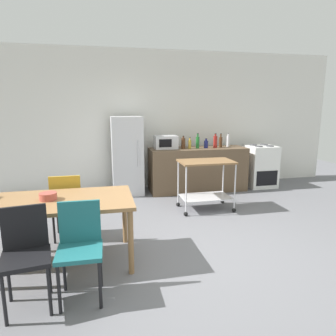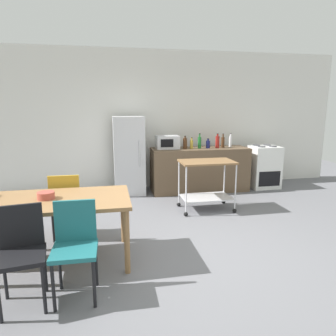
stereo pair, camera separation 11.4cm
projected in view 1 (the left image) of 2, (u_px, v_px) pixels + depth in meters
name	position (u px, v px, depth m)	size (l,w,h in m)	color
ground_plane	(193.00, 250.00, 3.78)	(12.00, 12.00, 0.00)	slate
back_wall	(150.00, 120.00, 6.54)	(8.40, 0.12, 2.90)	silver
kitchen_counter	(198.00, 169.00, 6.36)	(2.00, 0.64, 0.90)	brown
dining_table	(64.00, 206.00, 3.34)	(1.50, 0.90, 0.75)	olive
chair_black	(26.00, 251.00, 2.65)	(0.46, 0.46, 0.89)	black
chair_mustard	(67.00, 202.00, 3.99)	(0.41, 0.41, 0.89)	gold
chair_teal	(80.00, 244.00, 2.78)	(0.41, 0.41, 0.89)	#1E666B
stove_oven	(260.00, 166.00, 6.69)	(0.60, 0.61, 0.92)	white
refrigerator	(127.00, 156.00, 6.08)	(0.60, 0.63, 1.55)	silver
kitchen_cart	(206.00, 177.00, 5.15)	(0.91, 0.57, 0.85)	brown
microwave	(166.00, 142.00, 6.17)	(0.46, 0.35, 0.26)	silver
bottle_vinegar	(183.00, 143.00, 6.16)	(0.08, 0.08, 0.26)	#4C2D19
bottle_soda	(190.00, 144.00, 6.17)	(0.06, 0.06, 0.23)	gold
bottle_sparkling_water	(198.00, 142.00, 6.21)	(0.07, 0.07, 0.31)	#1E6628
bottle_sesame_oil	(206.00, 144.00, 6.25)	(0.08, 0.08, 0.20)	navy
bottle_soy_sauce	(215.00, 142.00, 6.29)	(0.08, 0.08, 0.30)	maroon
bottle_wine	(221.00, 142.00, 6.38)	(0.07, 0.07, 0.29)	#4C2D19
bottle_hot_sauce	(228.00, 141.00, 6.46)	(0.06, 0.06, 0.29)	silver
fruit_bowl	(48.00, 196.00, 3.30)	(0.18, 0.18, 0.08)	#B24C3F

